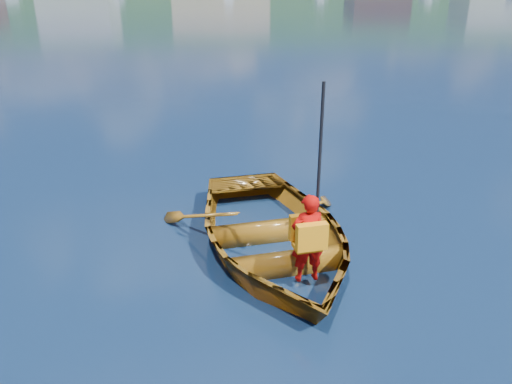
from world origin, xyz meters
TOP-DOWN VIEW (x-y plane):
  - ground at (0.00, 0.00)m, footprint 600.00×600.00m
  - rowboat at (-0.20, 0.48)m, footprint 3.33×4.16m
  - child_paddler at (0.13, -0.37)m, footprint 0.42×0.40m

SIDE VIEW (x-z plane):
  - ground at x=0.00m, z-range 0.00..0.00m
  - rowboat at x=-0.20m, z-range -0.15..0.62m
  - child_paddler at x=0.13m, z-range -0.45..1.73m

